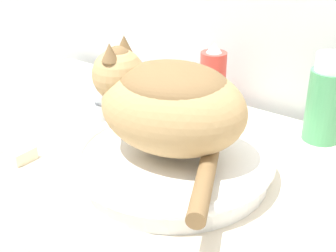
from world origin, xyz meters
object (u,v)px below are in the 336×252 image
(faucet, at_px, (106,104))
(spray_bottle_trigger, at_px, (213,79))
(soap_bar, at_px, (14,151))
(cat, at_px, (169,102))
(mouthwash_bottle, at_px, (326,100))

(faucet, bearing_deg, spray_bottle_trigger, 79.04)
(faucet, height_order, soap_bar, faucet)
(faucet, distance_m, spray_bottle_trigger, 0.26)
(cat, distance_m, soap_bar, 0.32)
(mouthwash_bottle, relative_size, soap_bar, 2.31)
(mouthwash_bottle, bearing_deg, soap_bar, -136.70)
(mouthwash_bottle, bearing_deg, spray_bottle_trigger, 180.00)
(cat, height_order, spray_bottle_trigger, cat)
(cat, relative_size, faucet, 2.31)
(faucet, height_order, mouthwash_bottle, mouthwash_bottle)
(faucet, bearing_deg, soap_bar, -101.60)
(cat, bearing_deg, faucet, -27.05)
(spray_bottle_trigger, relative_size, soap_bar, 2.01)
(mouthwash_bottle, xyz_separation_m, spray_bottle_trigger, (-0.26, 0.00, -0.01))
(faucet, height_order, spray_bottle_trigger, spray_bottle_trigger)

